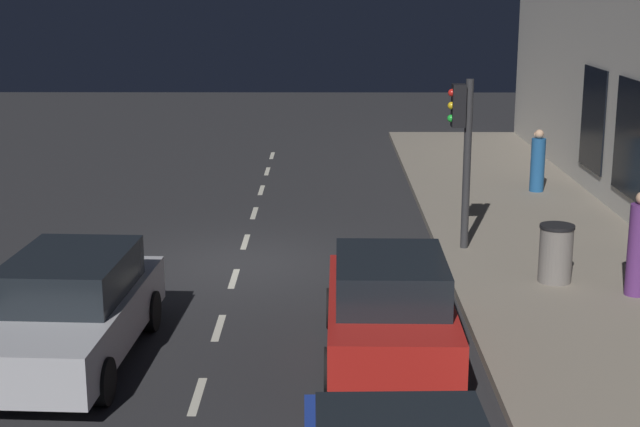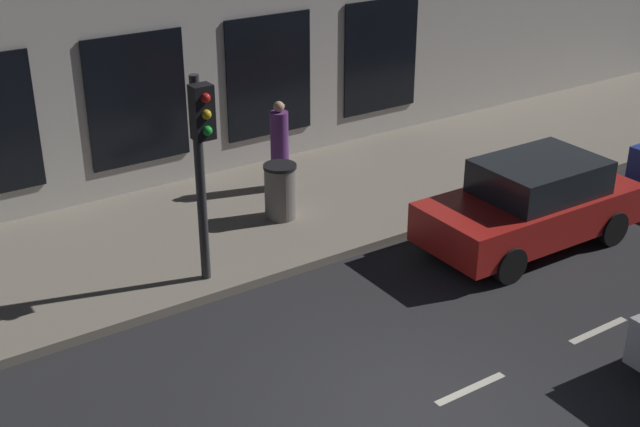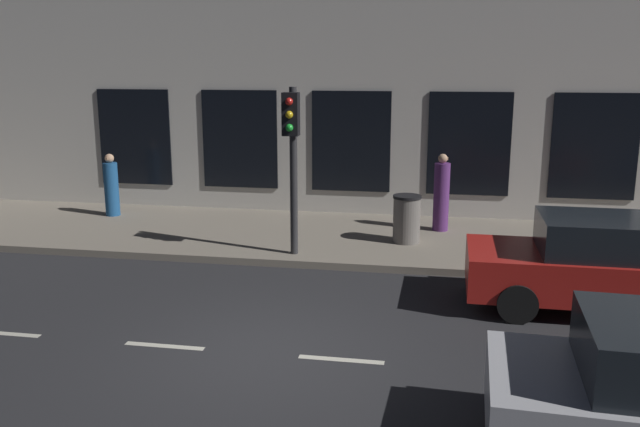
% 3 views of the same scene
% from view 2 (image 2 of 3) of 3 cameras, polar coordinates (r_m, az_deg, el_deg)
% --- Properties ---
extents(ground_plane, '(60.00, 60.00, 0.00)m').
position_cam_2_polar(ground_plane, '(11.53, 6.17, -13.08)').
color(ground_plane, '#28282B').
extents(sidewalk, '(4.50, 32.00, 0.15)m').
position_cam_2_polar(sidewalk, '(16.00, -8.22, -1.29)').
color(sidewalk, gray).
rests_on(sidewalk, ground).
extents(building_facade, '(0.65, 32.00, 7.74)m').
position_cam_2_polar(building_facade, '(17.04, -12.94, 13.43)').
color(building_facade, beige).
rests_on(building_facade, ground).
extents(lane_centre_line, '(0.12, 27.20, 0.01)m').
position_cam_2_polar(lane_centre_line, '(12.08, 9.90, -11.31)').
color(lane_centre_line, beige).
rests_on(lane_centre_line, ground).
extents(traffic_light, '(0.50, 0.32, 3.41)m').
position_cam_2_polar(traffic_light, '(13.29, -7.82, 4.31)').
color(traffic_light, '#2D2D30').
rests_on(traffic_light, sidewalk).
extents(parked_car_1, '(1.91, 4.12, 1.58)m').
position_cam_2_polar(parked_car_1, '(15.75, 13.80, 0.64)').
color(parked_car_1, red).
rests_on(parked_car_1, ground).
extents(pedestrian_0, '(0.38, 0.38, 1.82)m').
position_cam_2_polar(pedestrian_0, '(17.31, -2.68, 4.32)').
color(pedestrian_0, '#5B2D70').
rests_on(pedestrian_0, sidewalk).
extents(trash_bin, '(0.62, 0.62, 1.05)m').
position_cam_2_polar(trash_bin, '(16.10, -2.63, 1.49)').
color(trash_bin, slate).
rests_on(trash_bin, sidewalk).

